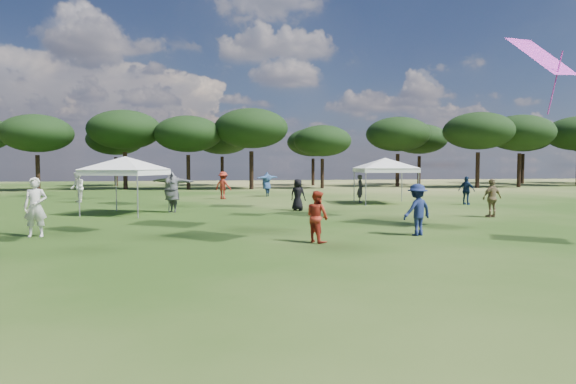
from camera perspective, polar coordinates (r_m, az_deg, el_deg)
name	(u,v)px	position (r m, az deg, el deg)	size (l,w,h in m)	color
tree_line	(240,133)	(48.63, -5.76, 6.92)	(108.78, 17.63, 7.77)	black
tent_left	(125,159)	(23.30, -18.71, 3.70)	(5.62, 5.62, 2.96)	gray
tent_right	(385,160)	(28.81, 11.44, 3.74)	(6.42, 6.42, 2.98)	gray
festival_crowd	(183,192)	(24.77, -12.28, -0.04)	(29.12, 22.17, 1.92)	olive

